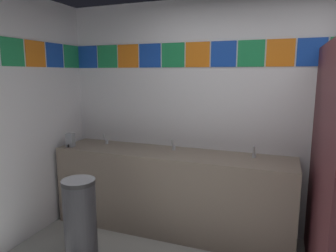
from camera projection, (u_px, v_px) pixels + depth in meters
The scene contains 7 objects.
wall_back at pixel (262, 118), 3.25m from camera, with size 4.57×0.09×2.55m.
vanity_counter at pixel (171, 190), 3.41m from camera, with size 2.62×0.57×0.90m.
faucet_left at pixel (106, 140), 3.72m from camera, with size 0.04×0.10×0.14m.
faucet_center at pixel (173, 146), 3.41m from camera, with size 0.04×0.10×0.14m.
faucet_right at pixel (254, 153), 3.11m from camera, with size 0.04×0.10×0.14m.
soap_dispenser at pixel (70, 140), 3.58m from camera, with size 0.09×0.09×0.16m.
trash_bin at pixel (80, 219), 2.87m from camera, with size 0.31×0.31×0.78m.
Camera 1 is at (0.19, -1.71, 1.75)m, focal length 32.64 mm.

